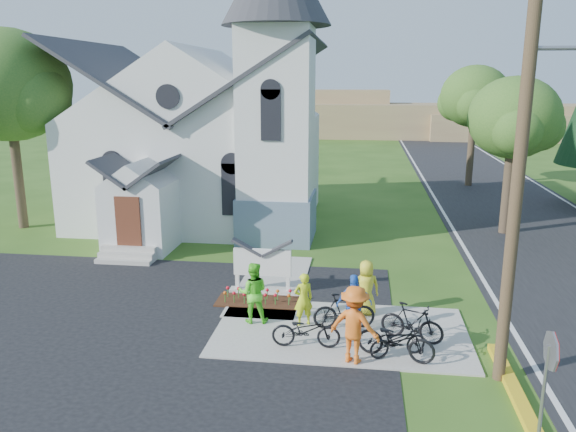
# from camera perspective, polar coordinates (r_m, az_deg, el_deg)

# --- Properties ---
(ground) EXTENTS (120.00, 120.00, 0.00)m
(ground) POSITION_cam_1_polar(r_m,az_deg,el_deg) (15.74, -0.28, -12.20)
(ground) COLOR #2D5217
(ground) RESTS_ON ground
(parking_lot) EXTENTS (20.00, 16.00, 0.02)m
(parking_lot) POSITION_cam_1_polar(r_m,az_deg,el_deg) (16.49, -26.88, -12.50)
(parking_lot) COLOR black
(parking_lot) RESTS_ON ground
(road) EXTENTS (8.00, 90.00, 0.02)m
(road) POSITION_cam_1_polar(r_m,az_deg,el_deg) (30.90, 22.48, -0.19)
(road) COLOR black
(road) RESTS_ON ground
(sidewalk) EXTENTS (7.00, 4.00, 0.05)m
(sidewalk) POSITION_cam_1_polar(r_m,az_deg,el_deg) (16.07, 5.39, -11.61)
(sidewalk) COLOR #A29F93
(sidewalk) RESTS_ON ground
(church) EXTENTS (12.35, 12.00, 13.00)m
(church) POSITION_cam_1_polar(r_m,az_deg,el_deg) (27.58, -8.17, 10.18)
(church) COLOR silver
(church) RESTS_ON ground
(church_sign) EXTENTS (2.20, 0.40, 1.70)m
(church_sign) POSITION_cam_1_polar(r_m,az_deg,el_deg) (18.46, -2.62, -4.78)
(church_sign) COLOR #A29F93
(church_sign) RESTS_ON ground
(flower_bed) EXTENTS (2.60, 1.10, 0.07)m
(flower_bed) POSITION_cam_1_polar(r_m,az_deg,el_deg) (17.98, -3.10, -8.69)
(flower_bed) COLOR #351E0E
(flower_bed) RESTS_ON ground
(utility_pole) EXTENTS (3.45, 0.28, 10.00)m
(utility_pole) POSITION_cam_1_polar(r_m,az_deg,el_deg) (13.07, 22.84, 6.15)
(utility_pole) COLOR #433121
(utility_pole) RESTS_ON ground
(stop_sign) EXTENTS (0.11, 0.76, 2.48)m
(stop_sign) POSITION_cam_1_polar(r_m,az_deg,el_deg) (11.61, 24.96, -13.72)
(stop_sign) COLOR gray
(stop_sign) RESTS_ON ground
(tree_lot_corner) EXTENTS (5.60, 5.60, 9.15)m
(tree_lot_corner) POSITION_cam_1_polar(r_m,az_deg,el_deg) (28.83, -26.59, 11.76)
(tree_lot_corner) COLOR #372A1E
(tree_lot_corner) RESTS_ON ground
(tree_road_near) EXTENTS (4.00, 4.00, 7.05)m
(tree_road_near) POSITION_cam_1_polar(r_m,az_deg,el_deg) (26.89, 21.97, 9.17)
(tree_road_near) COLOR #372A1E
(tree_road_near) RESTS_ON ground
(tree_road_mid) EXTENTS (4.40, 4.40, 7.80)m
(tree_road_mid) POSITION_cam_1_polar(r_m,az_deg,el_deg) (38.69, 18.46, 11.40)
(tree_road_mid) COLOR #372A1E
(tree_road_mid) RESTS_ON ground
(distant_hills) EXTENTS (61.00, 10.00, 5.60)m
(distant_hills) POSITION_cam_1_polar(r_m,az_deg,el_deg) (70.53, 8.84, 9.73)
(distant_hills) COLOR #896C4D
(distant_hills) RESTS_ON ground
(cyclist_0) EXTENTS (0.66, 0.57, 1.54)m
(cyclist_0) POSITION_cam_1_polar(r_m,az_deg,el_deg) (16.08, 1.57, -8.43)
(cyclist_0) COLOR #C4DC19
(cyclist_0) RESTS_ON sidewalk
(bike_0) EXTENTS (1.82, 0.71, 0.94)m
(bike_0) POSITION_cam_1_polar(r_m,az_deg,el_deg) (14.92, 1.84, -11.52)
(bike_0) COLOR black
(bike_0) RESTS_ON sidewalk
(cyclist_1) EXTENTS (0.94, 0.78, 1.78)m
(cyclist_1) POSITION_cam_1_polar(r_m,az_deg,el_deg) (16.25, -3.56, -7.76)
(cyclist_1) COLOR #58E12A
(cyclist_1) RESTS_ON sidewalk
(bike_1) EXTENTS (1.81, 0.81, 1.05)m
(bike_1) POSITION_cam_1_polar(r_m,az_deg,el_deg) (16.01, 5.73, -9.56)
(bike_1) COLOR black
(bike_1) RESTS_ON sidewalk
(cyclist_2) EXTENTS (1.05, 0.59, 1.69)m
(cyclist_2) POSITION_cam_1_polar(r_m,az_deg,el_deg) (15.66, 6.74, -8.87)
(cyclist_2) COLOR blue
(cyclist_2) RESTS_ON sidewalk
(bike_2) EXTENTS (2.08, 1.21, 1.03)m
(bike_2) POSITION_cam_1_polar(r_m,az_deg,el_deg) (14.58, 10.91, -12.21)
(bike_2) COLOR black
(bike_2) RESTS_ON sidewalk
(cyclist_3) EXTENTS (1.45, 1.13, 1.97)m
(cyclist_3) POSITION_cam_1_polar(r_m,az_deg,el_deg) (14.09, 6.77, -10.89)
(cyclist_3) COLOR orange
(cyclist_3) RESTS_ON sidewalk
(bike_3) EXTENTS (1.78, 1.09, 1.04)m
(bike_3) POSITION_cam_1_polar(r_m,az_deg,el_deg) (15.60, 12.48, -10.50)
(bike_3) COLOR black
(bike_3) RESTS_ON sidewalk
(cyclist_4) EXTENTS (0.93, 0.72, 1.67)m
(cyclist_4) POSITION_cam_1_polar(r_m,az_deg,el_deg) (16.87, 7.93, -7.23)
(cyclist_4) COLOR yellow
(cyclist_4) RESTS_ON sidewalk
(bike_4) EXTENTS (1.62, 1.12, 0.81)m
(bike_4) POSITION_cam_1_polar(r_m,az_deg,el_deg) (14.76, 11.08, -12.38)
(bike_4) COLOR black
(bike_4) RESTS_ON sidewalk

